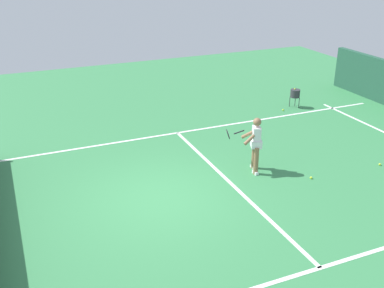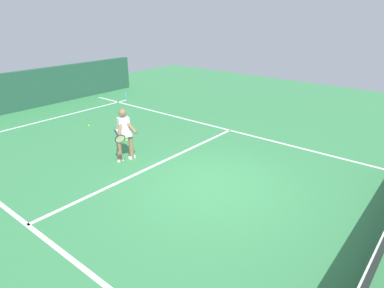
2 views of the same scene
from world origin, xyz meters
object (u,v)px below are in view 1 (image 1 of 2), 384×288
tennis_ball_near (380,164)px  tennis_ball_far (283,110)px  ball_hopper (295,93)px  tennis_ball_mid (311,178)px  tennis_player (255,143)px

tennis_ball_near → tennis_ball_far: 5.01m
tennis_ball_far → ball_hopper: 0.82m
tennis_ball_far → tennis_ball_near: bearing=178.9°
tennis_ball_mid → ball_hopper: ball_hopper is taller
tennis_ball_near → tennis_ball_mid: 2.28m
tennis_ball_mid → ball_hopper: (5.10, -2.98, 0.51)m
ball_hopper → tennis_ball_far: bearing=107.0°
tennis_ball_far → ball_hopper: size_ratio=0.09×
tennis_ball_far → ball_hopper: (0.19, -0.61, 0.51)m
ball_hopper → tennis_ball_near: bearing=172.3°
tennis_player → tennis_ball_mid: 1.76m
tennis_ball_mid → ball_hopper: bearing=-30.3°
ball_hopper → tennis_ball_mid: bearing=149.7°
tennis_player → tennis_ball_mid: bearing=-130.9°
tennis_ball_far → tennis_player: bearing=137.7°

